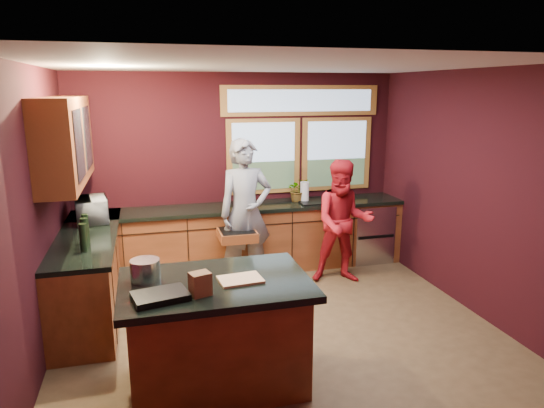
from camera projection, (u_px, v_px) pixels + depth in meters
name	position (u px, v px, depth m)	size (l,w,h in m)	color
floor	(277.00, 325.00, 5.23)	(4.50, 4.50, 0.00)	brown
room_shell	(213.00, 157.00, 4.96)	(4.52, 4.02, 2.71)	black
back_counter	(258.00, 237.00, 6.76)	(4.50, 0.64, 0.93)	#572B14
left_counter	(90.00, 273.00, 5.43)	(0.64, 2.30, 0.93)	#572B14
island	(217.00, 332.00, 4.08)	(1.55, 1.05, 0.95)	#572B14
person_grey	(246.00, 213.00, 6.16)	(0.69, 0.45, 1.88)	slate
person_red	(343.00, 222.00, 6.25)	(0.78, 0.61, 1.61)	#A3131B
microwave	(92.00, 210.00, 5.77)	(0.52, 0.36, 0.29)	#999999
potted_plant	(298.00, 190.00, 6.81)	(0.30, 0.26, 0.33)	#999999
paper_towel	(305.00, 192.00, 6.79)	(0.12, 0.12, 0.28)	white
cutting_board	(240.00, 279.00, 3.97)	(0.35, 0.25, 0.02)	tan
stock_pot	(145.00, 270.00, 3.96)	(0.24, 0.24, 0.18)	silver
paper_bag	(200.00, 284.00, 3.68)	(0.15, 0.12, 0.18)	brown
black_tray	(160.00, 296.00, 3.62)	(0.40, 0.28, 0.05)	black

